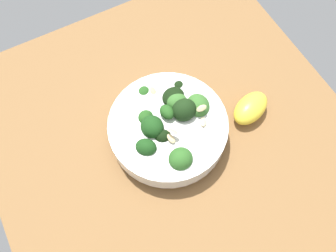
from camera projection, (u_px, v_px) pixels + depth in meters
ground_plane at (170, 137)px, 67.59cm from camera, size 64.10×64.10×4.97cm
bowl_of_broccoli at (169, 126)px, 61.88cm from camera, size 20.62×20.62×8.65cm
lemon_wedge at (250, 108)px, 65.09cm from camera, size 8.96×7.08×4.07cm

